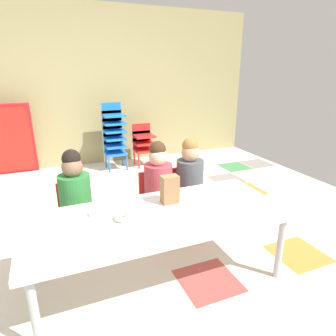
{
  "coord_description": "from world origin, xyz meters",
  "views": [
    {
      "loc": [
        -0.55,
        -2.5,
        1.53
      ],
      "look_at": [
        0.3,
        -0.47,
        0.8
      ],
      "focal_mm": 31.62,
      "sensor_mm": 36.0,
      "label": 1
    }
  ],
  "objects_px": {
    "seated_child_middle_seat": "(158,180)",
    "donut_powdered_on_plate": "(96,213)",
    "seated_child_near_camera": "(75,192)",
    "craft_table": "(159,220)",
    "kid_chair_blue_stack": "(114,133)",
    "paper_bag_brown": "(170,189)",
    "kid_chair_red_stack": "(143,142)",
    "paper_plate_near_edge": "(96,215)",
    "folded_activity_table": "(1,141)",
    "donut_powdered_loose": "(123,217)",
    "paper_plate_center_table": "(186,211)",
    "seated_child_far_right": "(189,175)"
  },
  "relations": [
    {
      "from": "kid_chair_blue_stack",
      "to": "paper_plate_center_table",
      "type": "relative_size",
      "value": 5.78
    },
    {
      "from": "seated_child_near_camera",
      "to": "craft_table",
      "type": "bearing_deg",
      "value": -50.54
    },
    {
      "from": "craft_table",
      "to": "kid_chair_blue_stack",
      "type": "bearing_deg",
      "value": 83.64
    },
    {
      "from": "seated_child_near_camera",
      "to": "paper_plate_near_edge",
      "type": "relative_size",
      "value": 5.1
    },
    {
      "from": "seated_child_middle_seat",
      "to": "paper_bag_brown",
      "type": "height_order",
      "value": "seated_child_middle_seat"
    },
    {
      "from": "seated_child_near_camera",
      "to": "seated_child_far_right",
      "type": "bearing_deg",
      "value": 0.0
    },
    {
      "from": "craft_table",
      "to": "donut_powdered_loose",
      "type": "relative_size",
      "value": 14.6
    },
    {
      "from": "craft_table",
      "to": "paper_plate_near_edge",
      "type": "xyz_separation_m",
      "value": [
        -0.42,
        0.16,
        0.05
      ]
    },
    {
      "from": "paper_plate_near_edge",
      "to": "seated_child_far_right",
      "type": "bearing_deg",
      "value": 25.49
    },
    {
      "from": "craft_table",
      "to": "seated_child_far_right",
      "type": "bearing_deg",
      "value": 48.07
    },
    {
      "from": "craft_table",
      "to": "folded_activity_table",
      "type": "xyz_separation_m",
      "value": [
        -1.3,
        3.03,
        0.03
      ]
    },
    {
      "from": "seated_child_middle_seat",
      "to": "seated_child_far_right",
      "type": "relative_size",
      "value": 1.0
    },
    {
      "from": "folded_activity_table",
      "to": "kid_chair_red_stack",
      "type": "bearing_deg",
      "value": -7.37
    },
    {
      "from": "folded_activity_table",
      "to": "paper_bag_brown",
      "type": "bearing_deg",
      "value": -63.26
    },
    {
      "from": "seated_child_middle_seat",
      "to": "paper_plate_center_table",
      "type": "bearing_deg",
      "value": -92.72
    },
    {
      "from": "seated_child_middle_seat",
      "to": "donut_powdered_loose",
      "type": "height_order",
      "value": "seated_child_middle_seat"
    },
    {
      "from": "craft_table",
      "to": "folded_activity_table",
      "type": "height_order",
      "value": "folded_activity_table"
    },
    {
      "from": "seated_child_middle_seat",
      "to": "donut_powdered_on_plate",
      "type": "height_order",
      "value": "seated_child_middle_seat"
    },
    {
      "from": "kid_chair_blue_stack",
      "to": "kid_chair_red_stack",
      "type": "xyz_separation_m",
      "value": [
        0.48,
        -0.0,
        -0.18
      ]
    },
    {
      "from": "paper_plate_near_edge",
      "to": "kid_chair_red_stack",
      "type": "bearing_deg",
      "value": 65.21
    },
    {
      "from": "seated_child_middle_seat",
      "to": "folded_activity_table",
      "type": "height_order",
      "value": "folded_activity_table"
    },
    {
      "from": "kid_chair_red_stack",
      "to": "paper_bag_brown",
      "type": "relative_size",
      "value": 3.09
    },
    {
      "from": "kid_chair_red_stack",
      "to": "paper_plate_near_edge",
      "type": "distance_m",
      "value": 2.88
    },
    {
      "from": "craft_table",
      "to": "kid_chair_blue_stack",
      "type": "distance_m",
      "value": 2.78
    },
    {
      "from": "kid_chair_blue_stack",
      "to": "paper_bag_brown",
      "type": "bearing_deg",
      "value": -93.41
    },
    {
      "from": "donut_powdered_loose",
      "to": "kid_chair_red_stack",
      "type": "bearing_deg",
      "value": 69.22
    },
    {
      "from": "kid_chair_blue_stack",
      "to": "donut_powdered_loose",
      "type": "relative_size",
      "value": 8.17
    },
    {
      "from": "seated_child_middle_seat",
      "to": "paper_bag_brown",
      "type": "relative_size",
      "value": 4.17
    },
    {
      "from": "folded_activity_table",
      "to": "paper_bag_brown",
      "type": "relative_size",
      "value": 4.94
    },
    {
      "from": "folded_activity_table",
      "to": "paper_plate_near_edge",
      "type": "distance_m",
      "value": 3.01
    },
    {
      "from": "seated_child_middle_seat",
      "to": "donut_powdered_loose",
      "type": "bearing_deg",
      "value": -129.15
    },
    {
      "from": "kid_chair_red_stack",
      "to": "paper_bag_brown",
      "type": "bearing_deg",
      "value": -103.65
    },
    {
      "from": "paper_plate_center_table",
      "to": "kid_chair_blue_stack",
      "type": "bearing_deg",
      "value": 87.81
    },
    {
      "from": "paper_plate_center_table",
      "to": "donut_powdered_on_plate",
      "type": "bearing_deg",
      "value": 163.19
    },
    {
      "from": "seated_child_middle_seat",
      "to": "paper_plate_center_table",
      "type": "relative_size",
      "value": 5.1
    },
    {
      "from": "seated_child_near_camera",
      "to": "paper_bag_brown",
      "type": "bearing_deg",
      "value": -35.19
    },
    {
      "from": "seated_child_middle_seat",
      "to": "paper_bag_brown",
      "type": "distance_m",
      "value": 0.49
    },
    {
      "from": "paper_bag_brown",
      "to": "paper_plate_near_edge",
      "type": "xyz_separation_m",
      "value": [
        -0.57,
        0.0,
        -0.11
      ]
    },
    {
      "from": "paper_bag_brown",
      "to": "kid_chair_red_stack",
      "type": "bearing_deg",
      "value": 76.35
    },
    {
      "from": "paper_plate_near_edge",
      "to": "donut_powdered_loose",
      "type": "height_order",
      "value": "donut_powdered_loose"
    },
    {
      "from": "paper_plate_near_edge",
      "to": "donut_powdered_on_plate",
      "type": "height_order",
      "value": "donut_powdered_on_plate"
    },
    {
      "from": "paper_plate_near_edge",
      "to": "seated_child_near_camera",
      "type": "bearing_deg",
      "value": 101.34
    },
    {
      "from": "kid_chair_blue_stack",
      "to": "kid_chair_red_stack",
      "type": "relative_size",
      "value": 1.53
    },
    {
      "from": "kid_chair_red_stack",
      "to": "paper_bag_brown",
      "type": "height_order",
      "value": "paper_bag_brown"
    },
    {
      "from": "folded_activity_table",
      "to": "paper_plate_near_edge",
      "type": "height_order",
      "value": "folded_activity_table"
    },
    {
      "from": "seated_child_middle_seat",
      "to": "kid_chair_blue_stack",
      "type": "distance_m",
      "value": 2.15
    },
    {
      "from": "seated_child_middle_seat",
      "to": "paper_plate_center_table",
      "type": "xyz_separation_m",
      "value": [
        -0.03,
        -0.65,
        -0.01
      ]
    },
    {
      "from": "seated_child_middle_seat",
      "to": "donut_powdered_on_plate",
      "type": "distance_m",
      "value": 0.8
    },
    {
      "from": "folded_activity_table",
      "to": "seated_child_near_camera",
      "type": "bearing_deg",
      "value": -71.91
    },
    {
      "from": "seated_child_near_camera",
      "to": "kid_chair_blue_stack",
      "type": "distance_m",
      "value": 2.3
    }
  ]
}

